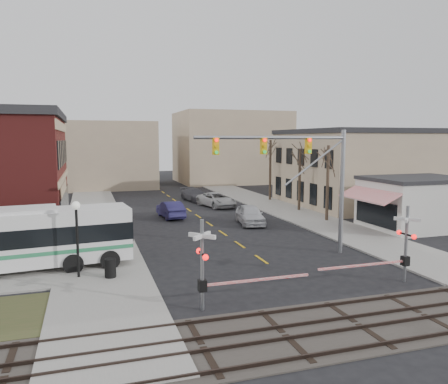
# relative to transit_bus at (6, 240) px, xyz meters

# --- Properties ---
(ground) EXTENTS (160.00, 160.00, 0.00)m
(ground) POSITION_rel_transit_bus_xyz_m (14.48, -3.54, -1.93)
(ground) COLOR black
(ground) RESTS_ON ground
(sidewalk_west) EXTENTS (5.00, 60.00, 0.12)m
(sidewalk_west) POSITION_rel_transit_bus_xyz_m (4.98, 16.46, -1.87)
(sidewalk_west) COLOR gray
(sidewalk_west) RESTS_ON ground
(sidewalk_east) EXTENTS (5.00, 60.00, 0.12)m
(sidewalk_east) POSITION_rel_transit_bus_xyz_m (23.98, 16.46, -1.87)
(sidewalk_east) COLOR gray
(sidewalk_east) RESTS_ON ground
(ballast_strip) EXTENTS (160.00, 5.00, 0.06)m
(ballast_strip) POSITION_rel_transit_bus_xyz_m (14.48, -11.54, -1.90)
(ballast_strip) COLOR #332D28
(ballast_strip) RESTS_ON ground
(rail_tracks) EXTENTS (160.00, 3.91, 0.14)m
(rail_tracks) POSITION_rel_transit_bus_xyz_m (14.48, -11.54, -1.81)
(rail_tracks) COLOR #2D231E
(rail_tracks) RESTS_ON ground
(tan_building) EXTENTS (20.30, 15.30, 8.50)m
(tan_building) POSITION_rel_transit_bus_xyz_m (36.48, 16.46, 2.33)
(tan_building) COLOR gray
(tan_building) RESTS_ON ground
(awning_shop) EXTENTS (9.74, 6.20, 4.30)m
(awning_shop) POSITION_rel_transit_bus_xyz_m (30.45, 3.46, 0.23)
(awning_shop) COLOR beige
(awning_shop) RESTS_ON ground
(tree_east_a) EXTENTS (0.28, 0.28, 6.75)m
(tree_east_a) POSITION_rel_transit_bus_xyz_m (24.98, 8.46, 1.57)
(tree_east_a) COLOR #382B21
(tree_east_a) RESTS_ON sidewalk_east
(tree_east_b) EXTENTS (0.28, 0.28, 6.30)m
(tree_east_b) POSITION_rel_transit_bus_xyz_m (25.28, 14.46, 1.34)
(tree_east_b) COLOR #382B21
(tree_east_b) RESTS_ON sidewalk_east
(tree_east_c) EXTENTS (0.28, 0.28, 7.20)m
(tree_east_c) POSITION_rel_transit_bus_xyz_m (25.48, 22.46, 1.79)
(tree_east_c) COLOR #382B21
(tree_east_c) RESTS_ON sidewalk_east
(transit_bus) EXTENTS (13.58, 4.35, 3.44)m
(transit_bus) POSITION_rel_transit_bus_xyz_m (0.00, 0.00, 0.00)
(transit_bus) COLOR silver
(transit_bus) RESTS_ON ground
(traffic_signal_mast) EXTENTS (9.96, 0.30, 8.00)m
(traffic_signal_mast) POSITION_rel_transit_bus_xyz_m (17.31, -1.52, 3.81)
(traffic_signal_mast) COLOR gray
(traffic_signal_mast) RESTS_ON ground
(rr_crossing_west) EXTENTS (5.60, 1.36, 4.00)m
(rr_crossing_west) POSITION_rel_transit_bus_xyz_m (9.38, -8.21, 0.04)
(rr_crossing_west) COLOR gray
(rr_crossing_west) RESTS_ON ground
(rr_crossing_east) EXTENTS (5.60, 1.36, 4.00)m
(rr_crossing_east) POSITION_rel_transit_bus_xyz_m (19.60, -7.65, 0.04)
(rr_crossing_east) COLOR gray
(rr_crossing_east) RESTS_ON ground
(street_lamp) EXTENTS (0.44, 0.44, 4.06)m
(street_lamp) POSITION_rel_transit_bus_xyz_m (3.75, -2.10, 1.11)
(street_lamp) COLOR black
(street_lamp) RESTS_ON sidewalk_west
(trash_bin) EXTENTS (0.60, 0.60, 1.00)m
(trash_bin) POSITION_rel_transit_bus_xyz_m (5.36, -2.68, -1.31)
(trash_bin) COLOR black
(trash_bin) RESTS_ON sidewalk_west
(car_a) EXTENTS (2.72, 5.19, 1.69)m
(car_a) POSITION_rel_transit_bus_xyz_m (17.89, 9.33, -1.09)
(car_a) COLOR #BCBDC1
(car_a) RESTS_ON ground
(car_b) EXTENTS (2.08, 4.93, 1.58)m
(car_b) POSITION_rel_transit_bus_xyz_m (11.81, 14.53, -1.14)
(car_b) COLOR #1F1C46
(car_b) RESTS_ON ground
(car_c) EXTENTS (3.76, 6.02, 1.55)m
(car_c) POSITION_rel_transit_bus_xyz_m (17.90, 19.73, -1.15)
(car_c) COLOR #B3B3B3
(car_c) RESTS_ON ground
(car_d) EXTENTS (3.00, 5.45, 1.49)m
(car_d) POSITION_rel_transit_bus_xyz_m (16.73, 24.93, -1.18)
(car_d) COLOR #47474D
(car_d) RESTS_ON ground
(pedestrian_near) EXTENTS (0.43, 0.64, 1.72)m
(pedestrian_near) POSITION_rel_transit_bus_xyz_m (6.13, 1.53, -0.95)
(pedestrian_near) COLOR #584B46
(pedestrian_near) RESTS_ON sidewalk_west
(pedestrian_far) EXTENTS (1.09, 1.09, 1.78)m
(pedestrian_far) POSITION_rel_transit_bus_xyz_m (3.43, 2.86, -0.92)
(pedestrian_far) COLOR #35445D
(pedestrian_far) RESTS_ON sidewalk_west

